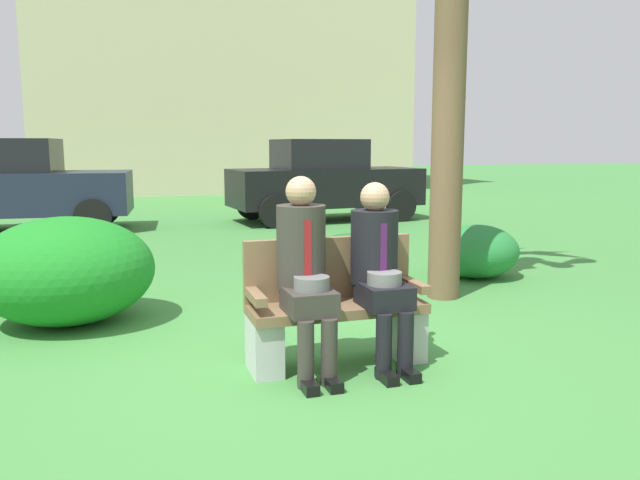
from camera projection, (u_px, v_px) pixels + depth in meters
name	position (u px, v px, depth m)	size (l,w,h in m)	color
ground_plane	(324.00, 362.00, 4.58)	(80.00, 80.00, 0.00)	#40843D
park_bench	(335.00, 310.00, 4.52)	(1.26, 0.44, 0.90)	brown
seated_man_left	(305.00, 266.00, 4.28)	(0.34, 0.72, 1.36)	#38332D
seated_man_right	(379.00, 265.00, 4.44)	(0.34, 0.72, 1.31)	black
shrub_near_bench	(66.00, 271.00, 5.52)	(1.52, 1.39, 0.95)	#1C7F22
shrub_mid_lawn	(349.00, 255.00, 7.47)	(0.85, 0.78, 0.53)	#226125
shrub_far_lawn	(477.00, 251.00, 7.46)	(1.01, 0.93, 0.63)	#267B37
parked_car_near	(16.00, 186.00, 11.36)	(4.03, 2.01, 1.68)	#1E2338
parked_car_far	(324.00, 180.00, 13.02)	(4.02, 1.99, 1.68)	black
building_backdrop	(219.00, 18.00, 22.02)	(12.76, 6.70, 11.90)	beige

